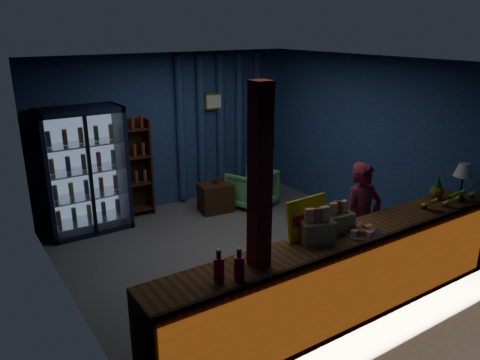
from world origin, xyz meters
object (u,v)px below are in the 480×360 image
object	(u,v)px
shopkeeper	(361,221)
pastry_tray	(362,232)
table_lamp	(464,171)
green_chair	(252,188)

from	to	relation	value
shopkeeper	pastry_tray	size ratio (longest dim) A/B	3.55
pastry_tray	table_lamp	world-z (taller)	table_lamp
shopkeeper	green_chair	size ratio (longest dim) A/B	2.08
shopkeeper	green_chair	bearing A→B (deg)	92.16
green_chair	pastry_tray	size ratio (longest dim) A/B	1.70
green_chair	table_lamp	size ratio (longest dim) A/B	1.52
green_chair	pastry_tray	bearing A→B (deg)	53.20
shopkeeper	table_lamp	world-z (taller)	shopkeeper
pastry_tray	shopkeeper	bearing A→B (deg)	41.80
green_chair	table_lamp	distance (m)	3.49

